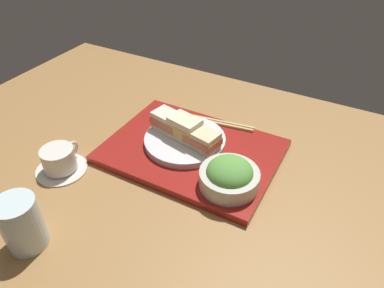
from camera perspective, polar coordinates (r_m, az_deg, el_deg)
ground_plane at (r=90.82cm, az=-4.91°, el=-3.62°), size 140.00×100.00×3.00cm
serving_tray at (r=91.32cm, az=-0.04°, el=-1.13°), size 42.85×31.08×1.98cm
sandwich_plate at (r=91.88cm, az=-1.14°, el=0.60°), size 20.94×20.94×1.73cm
sandwich_near at (r=87.00cm, az=1.68°, el=0.75°), size 9.29×7.19×4.55cm
sandwich_middle at (r=89.63cm, az=-1.17°, el=2.54°), size 9.32×7.06×5.88cm
sandwich_far at (r=93.17cm, az=-3.82°, el=3.63°), size 9.40×7.06×4.93cm
salad_bowl at (r=79.03cm, az=6.00°, el=-5.07°), size 13.40×13.40×6.80cm
chopsticks_pair at (r=99.75cm, az=3.96°, el=3.51°), size 21.25×4.84×0.70cm
coffee_cup at (r=91.15cm, az=-20.44°, el=-2.53°), size 12.29×12.61×6.34cm
drinking_glass at (r=75.44cm, az=-25.62°, el=-11.44°), size 7.69×7.69×11.38cm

